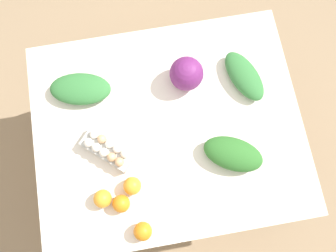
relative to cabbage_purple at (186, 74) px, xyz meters
name	(u,v)px	position (x,y,z in m)	size (l,w,h in m)	color
ground_plane	(168,150)	(-0.13, -0.23, -0.79)	(8.00, 8.00, 0.00)	#937A5B
dining_table	(168,131)	(-0.13, -0.23, -0.16)	(1.31, 1.08, 0.71)	silver
cabbage_purple	(186,74)	(0.00, 0.00, 0.00)	(0.17, 0.17, 0.17)	#6B2366
egg_carton	(108,149)	(-0.43, -0.29, -0.04)	(0.26, 0.24, 0.09)	#B7B7B2
greens_bunch_scallion	(244,76)	(0.28, -0.04, -0.04)	(0.29, 0.13, 0.08)	#337538
greens_bunch_chard	(80,89)	(-0.52, 0.03, -0.04)	(0.30, 0.16, 0.08)	#337538
greens_bunch_beet_tops	(233,154)	(0.14, -0.42, -0.03)	(0.28, 0.15, 0.10)	#2D6B28
orange_0	(132,186)	(-0.34, -0.48, -0.04)	(0.08, 0.08, 0.08)	orange
orange_1	(121,204)	(-0.40, -0.55, -0.04)	(0.08, 0.08, 0.08)	orange
orange_2	(103,199)	(-0.48, -0.51, -0.04)	(0.08, 0.08, 0.08)	orange
orange_3	(143,231)	(-0.32, -0.68, -0.04)	(0.08, 0.08, 0.08)	orange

